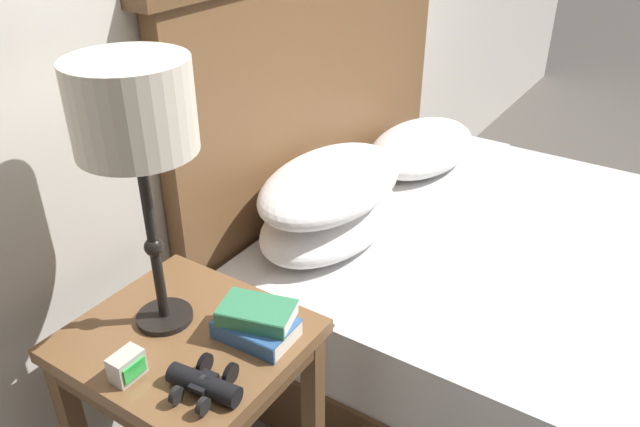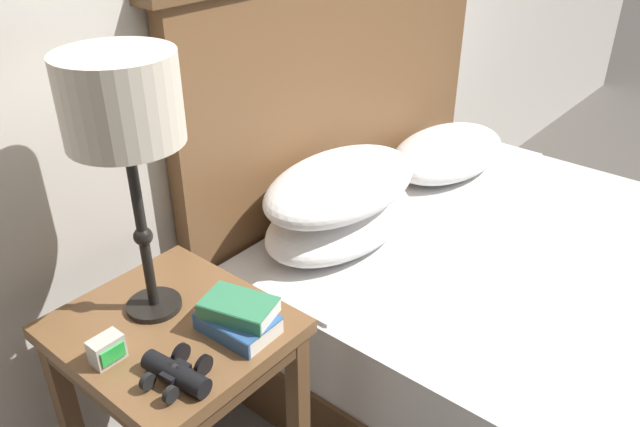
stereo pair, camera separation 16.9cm
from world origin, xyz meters
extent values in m
cube|color=brown|center=(-0.50, 0.59, 0.61)|extent=(0.45, 0.51, 0.04)
cube|color=brown|center=(-0.50, 0.59, 0.57)|extent=(0.43, 0.48, 0.05)
cube|color=brown|center=(-0.31, 0.37, 0.30)|extent=(0.04, 0.04, 0.60)
cube|color=brown|center=(-0.70, 0.81, 0.30)|extent=(0.04, 0.04, 0.60)
cube|color=brown|center=(-0.31, 0.81, 0.30)|extent=(0.04, 0.04, 0.60)
cube|color=#4E3520|center=(0.57, 0.01, 0.12)|extent=(1.49, 1.72, 0.24)
cube|color=silver|center=(0.57, 0.01, 0.36)|extent=(1.46, 1.69, 0.25)
cube|color=silver|center=(0.57, 0.55, 0.49)|extent=(1.43, 0.28, 0.01)
cube|color=brown|center=(0.57, 0.90, 0.63)|extent=(1.57, 0.06, 1.26)
ellipsoid|color=white|center=(0.23, 0.66, 0.56)|extent=(0.60, 0.36, 0.15)
ellipsoid|color=white|center=(0.92, 0.66, 0.56)|extent=(0.60, 0.36, 0.15)
ellipsoid|color=white|center=(0.23, 0.66, 0.68)|extent=(0.60, 0.36, 0.15)
cylinder|color=black|center=(-0.49, 0.67, 0.64)|extent=(0.13, 0.13, 0.01)
cylinder|color=black|center=(-0.49, 0.67, 0.85)|extent=(0.02, 0.02, 0.41)
sphere|color=black|center=(-0.49, 0.67, 0.83)|extent=(0.04, 0.04, 0.04)
cylinder|color=beige|center=(-0.49, 0.67, 1.15)|extent=(0.24, 0.24, 0.19)
cube|color=silver|center=(-0.42, 0.45, 0.65)|extent=(0.12, 0.18, 0.04)
cube|color=#2D568E|center=(-0.42, 0.45, 0.67)|extent=(0.12, 0.18, 0.00)
cube|color=#2D568E|center=(-0.48, 0.45, 0.65)|extent=(0.01, 0.17, 0.04)
cube|color=silver|center=(-0.41, 0.45, 0.69)|extent=(0.14, 0.18, 0.03)
cube|color=#337F56|center=(-0.41, 0.45, 0.71)|extent=(0.14, 0.18, 0.00)
cube|color=#337F56|center=(-0.46, 0.44, 0.69)|extent=(0.05, 0.16, 0.04)
cylinder|color=black|center=(-0.61, 0.40, 0.65)|extent=(0.05, 0.10, 0.04)
cylinder|color=black|center=(-0.56, 0.40, 0.65)|extent=(0.05, 0.02, 0.05)
cylinder|color=black|center=(-0.66, 0.39, 0.65)|extent=(0.04, 0.02, 0.04)
cylinder|color=black|center=(-0.62, 0.46, 0.65)|extent=(0.05, 0.10, 0.04)
cylinder|color=black|center=(-0.57, 0.47, 0.65)|extent=(0.05, 0.02, 0.05)
cylinder|color=black|center=(-0.66, 0.46, 0.65)|extent=(0.04, 0.02, 0.04)
cube|color=black|center=(-0.61, 0.43, 0.66)|extent=(0.06, 0.04, 0.01)
cylinder|color=black|center=(-0.61, 0.43, 0.67)|extent=(0.02, 0.01, 0.02)
cube|color=#B7B2A8|center=(-0.67, 0.59, 0.66)|extent=(0.07, 0.04, 0.06)
cube|color=green|center=(-0.67, 0.57, 0.66)|extent=(0.06, 0.00, 0.04)
camera|label=1|loc=(-1.25, -0.26, 1.57)|focal=35.00mm
camera|label=2|loc=(-1.15, -0.40, 1.57)|focal=35.00mm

